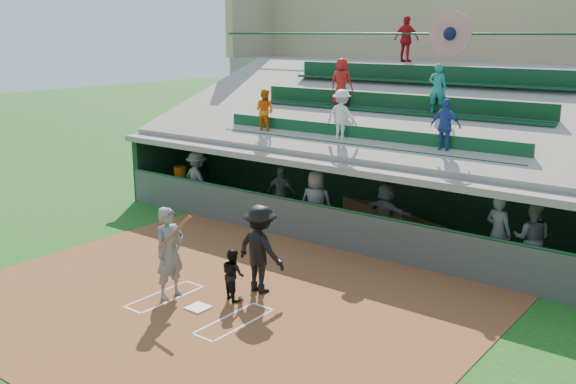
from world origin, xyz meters
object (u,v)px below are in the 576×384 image
Objects in this scene: batter_at_plate at (170,253)px; catcher at (233,274)px; white_table at (181,188)px; water_cooler at (180,173)px; home_plate at (198,308)px.

catcher is (1.15, 0.73, -0.45)m from batter_at_plate.
water_cooler is at bearing -42.01° from white_table.
white_table is 0.58m from water_cooler.
home_plate is 9.26m from white_table.
batter_at_plate reaches higher than white_table.
catcher reaches higher than home_plate.
home_plate is 1.02m from catcher.
water_cooler reaches higher than home_plate.
catcher is 2.76× the size of water_cooler.
home_plate is 9.20m from water_cooler.
catcher is (0.25, 0.82, 0.55)m from home_plate.
batter_at_plate is at bearing -43.23° from white_table.
batter_at_plate is 1.78× the size of catcher.
water_cooler reaches higher than catcher.
batter_at_plate is 2.40× the size of white_table.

